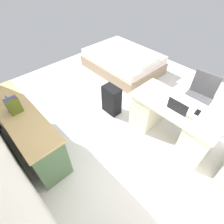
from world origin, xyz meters
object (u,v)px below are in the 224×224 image
object	(u,v)px
credenza	(27,130)
suitcase_black	(112,100)
computer_mouse	(165,100)
cell_phone_near_laptop	(198,112)
desk_lamp	(217,110)
bed	(123,61)
figurine_small	(6,97)
office_chair	(197,100)
laptop	(179,108)
desk	(172,121)

from	to	relation	value
credenza	suitcase_black	bearing A→B (deg)	-100.83
computer_mouse	cell_phone_near_laptop	xyz separation A→B (m)	(-0.49, -0.13, -0.01)
cell_phone_near_laptop	desk_lamp	xyz separation A→B (m)	(-0.22, 0.08, 0.25)
suitcase_black	bed	bearing A→B (deg)	-53.47
credenza	bed	distance (m)	3.01
cell_phone_near_laptop	figurine_small	xyz separation A→B (m)	(2.12, 1.95, 0.11)
office_chair	desk_lamp	bearing A→B (deg)	122.00
laptop	desk	bearing A→B (deg)	-55.38
credenza	suitcase_black	world-z (taller)	credenza
credenza	desk_lamp	distance (m)	2.78
laptop	cell_phone_near_laptop	size ratio (longest dim) A/B	2.29
bed	laptop	distance (m)	2.56
desk_lamp	office_chair	bearing A→B (deg)	-58.00
cell_phone_near_laptop	computer_mouse	bearing A→B (deg)	8.19
suitcase_black	desk_lamp	bearing A→B (deg)	-169.60
credenza	bed	bearing A→B (deg)	-76.58
suitcase_black	laptop	size ratio (longest dim) A/B	1.92
bed	desk_lamp	xyz separation A→B (m)	(-2.67, 1.06, 0.76)
cell_phone_near_laptop	suitcase_black	bearing A→B (deg)	8.08
credenza	figurine_small	xyz separation A→B (m)	(0.37, 0.00, 0.45)
office_chair	suitcase_black	size ratio (longest dim) A/B	1.58
computer_mouse	figurine_small	size ratio (longest dim) A/B	0.91
bed	figurine_small	bearing A→B (deg)	96.46
computer_mouse	figurine_small	bearing A→B (deg)	48.35
bed	desk	bearing A→B (deg)	153.95
bed	office_chair	bearing A→B (deg)	172.40
suitcase_black	office_chair	bearing A→B (deg)	-137.99
office_chair	figurine_small	xyz separation A→B (m)	(1.86, 2.63, 0.44)
desk	office_chair	size ratio (longest dim) A/B	1.54
laptop	figurine_small	size ratio (longest dim) A/B	2.83
credenza	desk_lamp	xyz separation A→B (m)	(-1.97, -1.87, 0.60)
desk_lamp	figurine_small	size ratio (longest dim) A/B	3.14
office_chair	credenza	bearing A→B (deg)	60.42
office_chair	laptop	world-z (taller)	laptop
bed	laptop	bearing A→B (deg)	152.70
laptop	cell_phone_near_laptop	distance (m)	0.29
desk	figurine_small	bearing A→B (deg)	45.60
credenza	computer_mouse	distance (m)	2.25
desk	office_chair	world-z (taller)	office_chair
credenza	bed	xyz separation A→B (m)	(0.70, -2.92, -0.16)
desk	bed	distance (m)	2.41
desk_lamp	bed	bearing A→B (deg)	-21.63
cell_phone_near_laptop	figurine_small	size ratio (longest dim) A/B	1.24
computer_mouse	desk_lamp	bearing A→B (deg)	-175.92
desk	suitcase_black	bearing A→B (deg)	14.54
cell_phone_near_laptop	desk_lamp	size ratio (longest dim) A/B	0.39
office_chair	laptop	size ratio (longest dim) A/B	3.02
suitcase_black	figurine_small	world-z (taller)	figurine_small
laptop	desk_lamp	xyz separation A→B (m)	(-0.45, -0.09, 0.21)
laptop	computer_mouse	bearing A→B (deg)	-9.29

